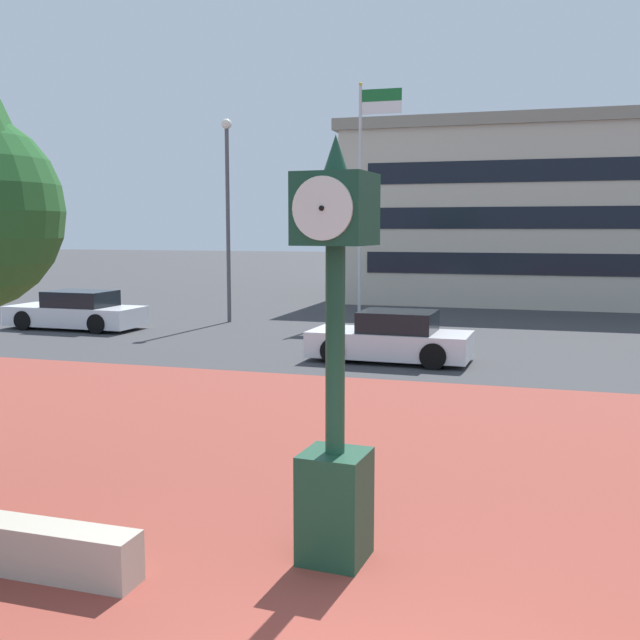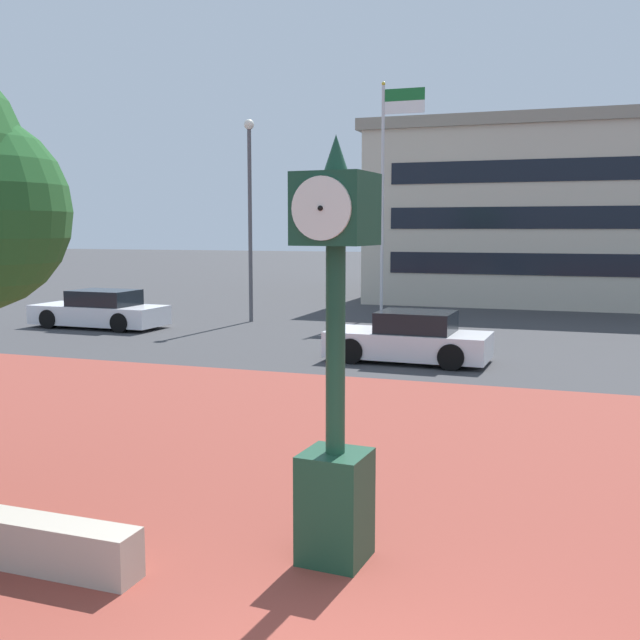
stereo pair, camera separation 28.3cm
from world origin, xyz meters
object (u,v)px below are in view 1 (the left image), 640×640
at_px(street_clock, 335,373).
at_px(car_street_far, 392,339).
at_px(flagpole_primary, 364,181).
at_px(street_lamp_post, 228,200).
at_px(car_street_mid, 77,312).

relative_size(street_clock, car_street_far, 1.03).
height_order(car_street_far, flagpole_primary, flagpole_primary).
bearing_deg(flagpole_primary, car_street_far, -72.55).
bearing_deg(car_street_far, street_clock, -169.75).
bearing_deg(flagpole_primary, street_lamp_post, -142.86).
xyz_separation_m(flagpole_primary, street_lamp_post, (-4.19, -3.18, -0.80)).
bearing_deg(street_lamp_post, car_street_far, -41.04).
relative_size(car_street_mid, street_lamp_post, 0.65).
bearing_deg(street_lamp_post, flagpole_primary, 37.14).
xyz_separation_m(street_clock, flagpole_primary, (-4.63, 20.84, 3.20)).
xyz_separation_m(street_clock, car_street_mid, (-12.97, 14.49, -1.35)).
relative_size(car_street_far, flagpole_primary, 0.47).
bearing_deg(street_lamp_post, street_clock, -63.46).
xyz_separation_m(street_clock, car_street_far, (-1.67, 11.44, -1.36)).
height_order(street_clock, flagpole_primary, flagpole_primary).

